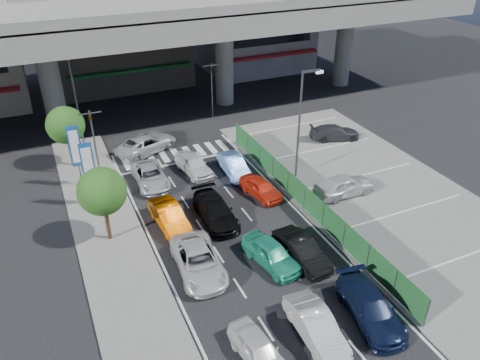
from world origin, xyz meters
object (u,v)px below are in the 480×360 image
taxi_orange_right (261,188)px  crossing_wagon_silver (146,143)px  hatch_black_mid_right (301,250)px  sedan_white_front_mid (194,164)px  parked_sedan_dgrey (335,132)px  sedan_black_mid (215,211)px  kei_truck_front_right (234,165)px  tree_near (102,192)px  wagon_silver_front_left (150,176)px  tree_far (65,125)px  van_white_back_left (259,350)px  street_lamp_right (302,116)px  taxi_orange_left (169,216)px  traffic_light_left (92,127)px  signboard_far (75,148)px  minivan_navy_back (371,308)px  hatch_white_back_mid (316,326)px  taxi_teal_mid (272,254)px  parked_sedan_white (345,185)px  signboard_near (88,166)px  street_lamp_left (76,90)px  traffic_light_right (211,77)px  sedan_white_mid_left (199,261)px  traffic_cone (293,187)px

taxi_orange_right → crossing_wagon_silver: crossing_wagon_silver is taller
hatch_black_mid_right → sedan_white_front_mid: bearing=95.6°
hatch_black_mid_right → parked_sedan_dgrey: (10.71, 12.51, -0.01)m
sedan_black_mid → kei_truck_front_right: bearing=56.5°
tree_near → crossing_wagon_silver: bearing=64.7°
tree_near → sedan_black_mid: (6.53, -0.72, -2.70)m
tree_near → wagon_silver_front_left: 7.22m
tree_far → van_white_back_left: 22.69m
street_lamp_right → taxi_orange_left: street_lamp_right is taller
traffic_light_left → hatch_black_mid_right: bearing=-58.8°
signboard_far → taxi_orange_left: signboard_far is taller
tree_far → taxi_orange_left: size_ratio=1.15×
tree_far → minivan_navy_back: tree_far is taller
tree_far → hatch_white_back_mid: bearing=-69.7°
taxi_teal_mid → parked_sedan_white: bearing=17.3°
street_lamp_right → traffic_light_left: bearing=155.8°
hatch_black_mid_right → taxi_orange_left: 8.51m
street_lamp_right → wagon_silver_front_left: street_lamp_right is taller
signboard_near → parked_sedan_dgrey: bearing=6.0°
traffic_light_left → street_lamp_right: (13.37, -6.00, 0.83)m
minivan_navy_back → parked_sedan_dgrey: minivan_navy_back is taller
street_lamp_left → hatch_white_back_mid: (6.61, -25.33, -4.09)m
taxi_orange_left → sedan_black_mid: size_ratio=0.88×
signboard_near → taxi_teal_mid: bearing=-51.0°
taxi_orange_right → parked_sedan_dgrey: 11.14m
traffic_light_right → kei_truck_front_right: size_ratio=1.30×
sedan_black_mid → sedan_white_front_mid: same height
minivan_navy_back → parked_sedan_white: (5.44, 9.87, 0.12)m
sedan_white_mid_left → sedan_black_mid: bearing=61.8°
street_lamp_left → hatch_white_back_mid: size_ratio=1.94×
minivan_navy_back → hatch_black_mid_right: (-0.81, 5.11, -0.00)m
parked_sedan_white → parked_sedan_dgrey: 8.95m
minivan_navy_back → taxi_teal_mid: size_ratio=1.16×
traffic_light_right → street_lamp_right: 13.13m
signboard_near → parked_sedan_white: bearing=-19.4°
signboard_far → tree_far: 3.53m
signboard_near → sedan_black_mid: signboard_near is taller
street_lamp_left → van_white_back_left: size_ratio=2.19×
van_white_back_left → parked_sedan_dgrey: bearing=41.1°
signboard_far → minivan_navy_back: bearing=-59.5°
tree_near → hatch_white_back_mid: bearing=-57.3°
kei_truck_front_right → traffic_cone: bearing=-54.4°
street_lamp_left → signboard_near: (-0.87, -10.01, -1.71)m
signboard_near → sedan_black_mid: 8.56m
traffic_light_left → kei_truck_front_right: 10.45m
van_white_back_left → wagon_silver_front_left: size_ratio=0.80×
sedan_black_mid → parked_sedan_white: 9.24m
van_white_back_left → crossing_wagon_silver: crossing_wagon_silver is taller
signboard_far → sedan_black_mid: signboard_far is taller
van_white_back_left → crossing_wagon_silver: 21.97m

